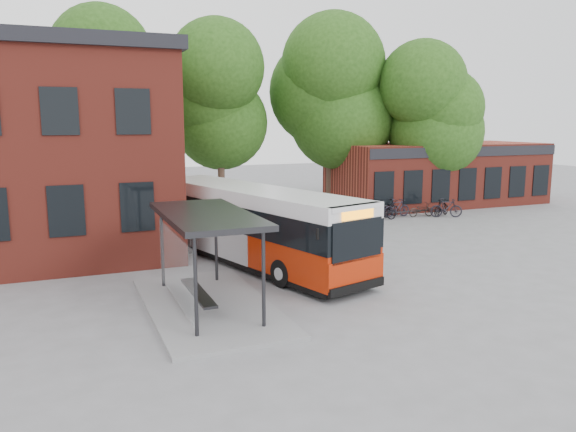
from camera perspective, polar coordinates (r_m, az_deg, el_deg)
name	(u,v)px	position (r m, az deg, el deg)	size (l,w,h in m)	color
ground	(329,282)	(19.46, 4.19, -6.73)	(100.00, 100.00, 0.00)	slate
shop_row	(437,174)	(38.74, 14.91, 4.19)	(14.00, 6.20, 4.00)	maroon
bus_shelter	(207,260)	(16.65, -8.19, -4.47)	(3.60, 7.00, 2.90)	#29292D
bike_rail	(397,215)	(32.44, 10.98, 0.10)	(5.20, 0.10, 0.38)	#29292D
tree_0	(101,120)	(32.76, -18.45, 9.21)	(7.92, 7.92, 11.00)	#1F4512
tree_1	(220,125)	(34.96, -6.89, 9.14)	(7.92, 7.92, 10.40)	#1F4512
tree_2	(330,120)	(36.56, 4.31, 9.67)	(7.92, 7.92, 11.00)	#1F4512
tree_3	(433,135)	(35.79, 14.47, 8.02)	(7.04, 7.04, 9.28)	#1F4512
city_bus	(251,226)	(21.76, -3.74, -0.97)	(2.47, 11.61, 2.95)	#AE2207
bicycle_0	(350,213)	(31.32, 6.29, 0.27)	(0.53, 1.53, 0.80)	#25252A
bicycle_1	(375,209)	(32.61, 8.81, 0.74)	(0.46, 1.62, 0.97)	#0C1D4C
bicycle_2	(383,212)	(31.66, 9.60, 0.39)	(0.60, 1.72, 0.90)	black
bicycle_3	(376,209)	(32.44, 8.90, 0.75)	(0.49, 1.72, 1.04)	black
bicycle_4	(388,209)	(32.66, 10.11, 0.72)	(0.65, 1.87, 0.98)	#232329
bicycle_5	(397,208)	(32.82, 10.99, 0.81)	(0.50, 1.76, 1.06)	#21212C
bicycle_6	(421,210)	(33.22, 13.39, 0.62)	(0.54, 1.56, 0.82)	black
bicycle_7	(442,208)	(33.86, 15.34, 0.83)	(0.45, 1.61, 0.97)	black
bicycle_extra_0	(446,208)	(33.38, 15.79, 0.80)	(0.52, 1.83, 1.10)	black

